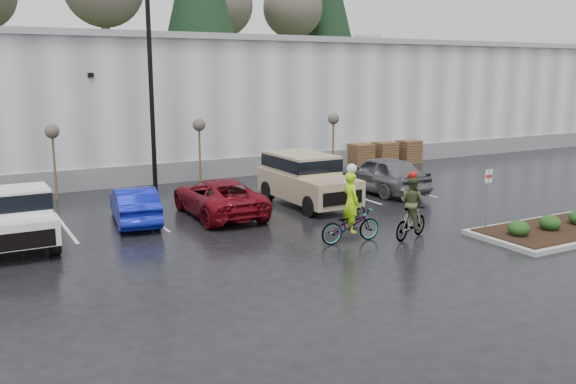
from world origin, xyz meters
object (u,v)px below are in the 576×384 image
sapling_east (333,122)px  suv_tan (308,180)px  lamppost (150,64)px  sapling_west (52,136)px  fire_lane_sign (488,192)px  car_grey (382,174)px  pallet_stack_a (360,155)px  pickup_white (14,214)px  pallet_stack_b (384,153)px  cyclist_olive (411,214)px  pallet_stack_c (408,151)px  sapling_mid (199,129)px  car_blue (134,205)px  cyclist_hivis (351,218)px  car_red (218,197)px

sapling_east → suv_tan: sapling_east is taller
lamppost → sapling_west: 5.07m
fire_lane_sign → suv_tan: fire_lane_sign is taller
fire_lane_sign → car_grey: 7.45m
fire_lane_sign → pallet_stack_a: bearing=71.2°
sapling_east → pickup_white: sapling_east is taller
pallet_stack_b → suv_tan: bearing=-142.9°
sapling_west → cyclist_olive: (9.15, -12.10, -1.91)m
pallet_stack_c → suv_tan: 13.27m
sapling_mid → car_blue: size_ratio=0.79×
pallet_stack_b → fire_lane_sign: size_ratio=0.61×
pickup_white → pallet_stack_a: bearing=22.0°
cyclist_hivis → car_grey: bearing=-40.9°
pallet_stack_a → car_red: bearing=-148.7°
pickup_white → car_blue: bearing=12.2°
sapling_east → car_grey: (-0.95, -5.48, -1.89)m
pallet_stack_a → fire_lane_sign: (-4.70, -13.80, 0.73)m
sapling_west → sapling_east: same height
sapling_west → pallet_stack_b: size_ratio=2.37×
suv_tan → fire_lane_sign: bearing=-65.9°
sapling_mid → pallet_stack_c: (13.50, 1.00, -2.05)m
sapling_west → fire_lane_sign: (11.80, -12.80, -1.32)m
sapling_mid → pallet_stack_b: size_ratio=2.37×
pallet_stack_b → cyclist_olive: 15.92m
car_red → suv_tan: (3.90, -0.05, 0.32)m
lamppost → pallet_stack_a: (12.50, 2.00, -5.01)m
pickup_white → car_blue: 4.13m
sapling_west → suv_tan: (8.81, -6.11, -1.70)m
car_grey → pickup_white: bearing=2.8°
sapling_west → sapling_mid: (6.50, 0.00, 0.00)m
pickup_white → car_grey: size_ratio=1.05×
car_red → suv_tan: 3.91m
car_red → suv_tan: size_ratio=1.00×
car_grey → sapling_mid: bearing=-41.2°
sapling_west → pallet_stack_c: (20.00, 1.00, -2.05)m
sapling_mid → pickup_white: bearing=-143.0°
suv_tan → sapling_west: bearing=145.2°
car_grey → cyclist_hivis: (-5.87, -6.02, -0.06)m
pallet_stack_c → cyclist_hivis: bearing=-135.7°
sapling_east → car_grey: size_ratio=0.65×
sapling_east → cyclist_olive: (-4.85, -12.10, -1.91)m
pallet_stack_b → cyclist_hivis: (-11.02, -12.50, 0.10)m
sapling_west → pallet_stack_b: (18.20, 1.00, -2.05)m
sapling_east → car_red: bearing=-146.3°
sapling_west → fire_lane_sign: bearing=-47.3°
pallet_stack_a → car_blue: bearing=-155.5°
sapling_mid → sapling_east: 7.50m
sapling_east → lamppost: bearing=-174.3°
car_grey → cyclist_hivis: size_ratio=1.94×
pallet_stack_c → cyclist_hivis: 17.91m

